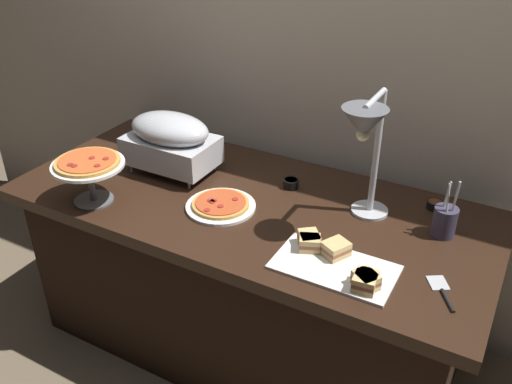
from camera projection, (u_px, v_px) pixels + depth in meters
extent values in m
plane|color=brown|center=(249.00, 341.00, 2.55)|extent=(8.00, 8.00, 0.00)
cube|color=#B7A893|center=(306.00, 58.00, 2.32)|extent=(4.40, 0.04, 2.40)
cube|color=black|center=(248.00, 206.00, 2.18)|extent=(1.90, 0.84, 0.05)
cube|color=black|center=(249.00, 281.00, 2.37)|extent=(1.75, 0.74, 0.71)
cylinder|color=#B7BABF|center=(131.00, 167.00, 2.37)|extent=(0.01, 0.01, 0.04)
cylinder|color=#B7BABF|center=(189.00, 184.00, 2.24)|extent=(0.01, 0.01, 0.04)
cylinder|color=#B7BABF|center=(158.00, 150.00, 2.51)|extent=(0.01, 0.01, 0.04)
cylinder|color=#B7BABF|center=(214.00, 165.00, 2.39)|extent=(0.01, 0.01, 0.04)
cube|color=#B7BABF|center=(171.00, 150.00, 2.34)|extent=(0.38, 0.24, 0.12)
ellipsoid|color=#B7BABF|center=(170.00, 129.00, 2.29)|extent=(0.36, 0.23, 0.12)
cylinder|color=#B7BABF|center=(369.00, 210.00, 2.09)|extent=(0.14, 0.14, 0.01)
cylinder|color=#B7BABF|center=(376.00, 153.00, 1.97)|extent=(0.02, 0.02, 0.47)
cylinder|color=#B7BABF|center=(375.00, 99.00, 1.78)|extent=(0.02, 0.19, 0.02)
cone|color=#595B60|center=(364.00, 123.00, 1.74)|extent=(0.15, 0.15, 0.10)
sphere|color=#F9EAB2|center=(363.00, 135.00, 1.76)|extent=(0.04, 0.04, 0.04)
cylinder|color=white|center=(221.00, 206.00, 2.12)|extent=(0.27, 0.27, 0.01)
cylinder|color=#C68E42|center=(221.00, 204.00, 2.11)|extent=(0.22, 0.22, 0.01)
cylinder|color=#B74723|center=(221.00, 202.00, 2.11)|extent=(0.19, 0.19, 0.00)
cylinder|color=maroon|center=(210.00, 200.00, 2.11)|extent=(0.02, 0.02, 0.00)
cylinder|color=maroon|center=(221.00, 206.00, 2.08)|extent=(0.02, 0.02, 0.00)
cylinder|color=maroon|center=(207.00, 210.00, 2.05)|extent=(0.02, 0.02, 0.00)
cylinder|color=maroon|center=(235.00, 199.00, 2.12)|extent=(0.02, 0.02, 0.00)
cylinder|color=maroon|center=(212.00, 202.00, 2.10)|extent=(0.02, 0.02, 0.00)
cylinder|color=maroon|center=(214.00, 201.00, 2.11)|extent=(0.02, 0.02, 0.00)
cylinder|color=#595B60|center=(91.00, 184.00, 2.13)|extent=(0.02, 0.02, 0.15)
cylinder|color=#595B60|center=(94.00, 200.00, 2.16)|extent=(0.15, 0.15, 0.01)
cylinder|color=white|center=(88.00, 165.00, 2.09)|extent=(0.28, 0.28, 0.01)
cylinder|color=#C68E42|center=(87.00, 162.00, 2.08)|extent=(0.25, 0.25, 0.01)
cylinder|color=#C65628|center=(87.00, 160.00, 2.08)|extent=(0.22, 0.22, 0.00)
cylinder|color=maroon|center=(97.00, 166.00, 2.03)|extent=(0.02, 0.02, 0.00)
cylinder|color=maroon|center=(92.00, 158.00, 2.09)|extent=(0.02, 0.02, 0.00)
cylinder|color=maroon|center=(70.00, 165.00, 2.04)|extent=(0.02, 0.02, 0.00)
cylinder|color=maroon|center=(106.00, 159.00, 2.08)|extent=(0.02, 0.02, 0.00)
cylinder|color=maroon|center=(74.00, 166.00, 2.03)|extent=(0.02, 0.02, 0.00)
cube|color=white|center=(334.00, 267.00, 1.80)|extent=(0.40, 0.22, 0.01)
cube|color=tan|center=(310.00, 247.00, 1.87)|extent=(0.09, 0.08, 0.02)
cube|color=brown|center=(310.00, 243.00, 1.86)|extent=(0.09, 0.08, 0.01)
cube|color=tan|center=(310.00, 239.00, 1.85)|extent=(0.09, 0.08, 0.02)
cube|color=tan|center=(309.00, 244.00, 1.89)|extent=(0.10, 0.10, 0.02)
cube|color=brown|center=(309.00, 240.00, 1.88)|extent=(0.10, 0.10, 0.01)
cube|color=tan|center=(309.00, 236.00, 1.87)|extent=(0.10, 0.10, 0.02)
cube|color=tan|center=(365.00, 285.00, 1.69)|extent=(0.08, 0.09, 0.02)
cube|color=brown|center=(365.00, 281.00, 1.69)|extent=(0.08, 0.09, 0.01)
cube|color=tan|center=(366.00, 277.00, 1.68)|extent=(0.08, 0.09, 0.02)
cube|color=tan|center=(335.00, 253.00, 1.84)|extent=(0.10, 0.10, 0.02)
cube|color=brown|center=(336.00, 249.00, 1.83)|extent=(0.10, 0.10, 0.01)
cube|color=tan|center=(336.00, 245.00, 1.82)|extent=(0.10, 0.10, 0.02)
cube|color=tan|center=(365.00, 284.00, 1.70)|extent=(0.10, 0.09, 0.02)
cube|color=brown|center=(366.00, 280.00, 1.69)|extent=(0.10, 0.09, 0.01)
cube|color=tan|center=(366.00, 276.00, 1.68)|extent=(0.10, 0.09, 0.02)
cylinder|color=black|center=(291.00, 183.00, 2.25)|extent=(0.06, 0.06, 0.04)
cylinder|color=#562D14|center=(291.00, 180.00, 2.24)|extent=(0.05, 0.05, 0.01)
cylinder|color=black|center=(435.00, 205.00, 2.11)|extent=(0.06, 0.06, 0.03)
cylinder|color=#562D14|center=(435.00, 202.00, 2.11)|extent=(0.05, 0.05, 0.01)
cylinder|color=#383347|center=(444.00, 222.00, 1.94)|extent=(0.08, 0.08, 0.11)
cylinder|color=#B7BABF|center=(444.00, 204.00, 1.92)|extent=(0.02, 0.02, 0.17)
cylinder|color=#B7BABF|center=(454.00, 205.00, 1.89)|extent=(0.02, 0.02, 0.20)
cylinder|color=#B7BABF|center=(447.00, 208.00, 1.89)|extent=(0.03, 0.03, 0.18)
cube|color=#B7BABF|center=(438.00, 283.00, 1.73)|extent=(0.08, 0.09, 0.00)
cylinder|color=black|center=(447.00, 301.00, 1.66)|extent=(0.06, 0.09, 0.01)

